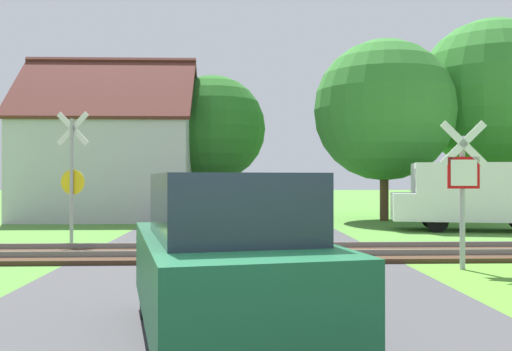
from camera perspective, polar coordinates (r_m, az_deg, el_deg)
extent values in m
cube|color=#424244|center=(5.99, -1.91, -17.06)|extent=(6.83, 80.00, 0.01)
cube|color=#422D1E|center=(12.80, -2.08, -7.83)|extent=(60.00, 2.60, 0.10)
cube|color=slate|center=(13.50, -2.09, -6.97)|extent=(60.00, 0.08, 0.12)
cube|color=slate|center=(12.08, -2.07, -7.76)|extent=(60.00, 0.08, 0.12)
cylinder|color=#9E9EA5|center=(11.50, 19.94, -2.58)|extent=(0.10, 0.10, 2.54)
cube|color=red|center=(11.43, 20.04, 0.26)|extent=(0.60, 0.06, 0.60)
cube|color=white|center=(11.41, 20.08, 0.26)|extent=(0.49, 0.04, 0.49)
cube|color=white|center=(11.45, 20.03, 3.01)|extent=(0.88, 0.08, 0.88)
cube|color=white|center=(11.45, 20.03, 3.01)|extent=(0.88, 0.08, 0.88)
cylinder|color=#9E9EA5|center=(15.30, -17.97, -0.65)|extent=(0.09, 0.09, 3.26)
cube|color=white|center=(15.41, -17.86, 4.48)|extent=(0.86, 0.21, 0.88)
cube|color=white|center=(15.41, -17.86, 4.48)|extent=(0.86, 0.21, 0.88)
cylinder|color=yellow|center=(15.36, -17.86, -0.63)|extent=(0.63, 0.16, 0.64)
cube|color=#B7B7BC|center=(25.23, -14.24, 0.49)|extent=(6.92, 6.03, 4.14)
cube|color=#562823|center=(24.06, -15.00, 8.58)|extent=(7.25, 3.44, 2.97)
cube|color=#562823|center=(26.95, -13.55, 7.62)|extent=(7.25, 3.44, 2.97)
cube|color=brown|center=(25.21, -9.97, 8.82)|extent=(0.50, 0.50, 1.10)
cylinder|color=#513823|center=(26.74, 22.53, -0.81)|extent=(0.44, 0.44, 2.95)
sphere|color=#337A2D|center=(26.99, 22.52, 7.51)|extent=(6.48, 6.48, 6.48)
cylinder|color=#513823|center=(23.89, 12.70, -1.60)|extent=(0.35, 0.35, 2.36)
sphere|color=#337A2D|center=(24.05, 12.69, 6.39)|extent=(5.76, 5.76, 5.76)
cylinder|color=#513823|center=(25.43, -4.36, -1.71)|extent=(0.35, 0.35, 2.20)
sphere|color=#286B23|center=(25.52, -4.35, 4.73)|extent=(4.69, 4.69, 4.69)
cube|color=white|center=(20.13, 21.42, -1.52)|extent=(4.51, 2.75, 1.90)
cube|color=white|center=(19.81, 14.45, -3.00)|extent=(1.07, 1.91, 0.90)
cube|color=#19232D|center=(19.82, 15.51, -0.59)|extent=(0.38, 1.59, 0.85)
cube|color=navy|center=(21.08, 20.91, -2.37)|extent=(3.69, 0.82, 0.16)
cylinder|color=black|center=(20.72, 17.11, -4.12)|extent=(0.70, 0.32, 0.68)
cylinder|color=black|center=(19.17, 17.68, -4.43)|extent=(0.70, 0.32, 0.68)
cube|color=#144C2D|center=(6.00, -3.23, -10.00)|extent=(2.41, 4.25, 0.84)
cube|color=#19232D|center=(5.72, -2.86, -3.01)|extent=(1.81, 2.44, 0.64)
cylinder|color=black|center=(7.53, 0.16, -11.25)|extent=(0.30, 0.62, 0.60)
cylinder|color=black|center=(7.32, -10.75, -11.56)|extent=(0.30, 0.62, 0.60)
cylinder|color=black|center=(5.01, 8.07, -16.90)|extent=(0.30, 0.62, 0.60)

